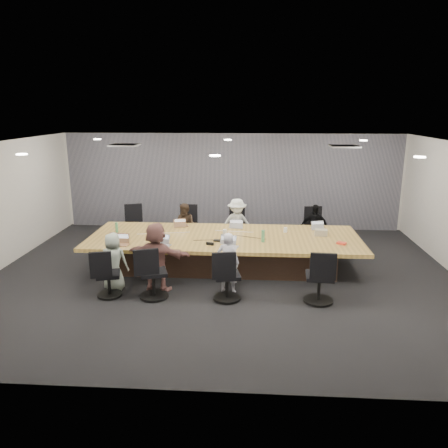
# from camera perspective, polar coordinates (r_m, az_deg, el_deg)

# --- Properties ---
(floor) EXTENTS (10.00, 8.00, 0.00)m
(floor) POSITION_cam_1_polar(r_m,az_deg,el_deg) (9.50, -0.16, -6.75)
(floor) COLOR black
(floor) RESTS_ON ground
(ceiling) EXTENTS (10.00, 8.00, 0.00)m
(ceiling) POSITION_cam_1_polar(r_m,az_deg,el_deg) (8.86, -0.17, 10.33)
(ceiling) COLOR white
(ceiling) RESTS_ON wall_back
(wall_back) EXTENTS (10.00, 0.00, 2.80)m
(wall_back) POSITION_cam_1_polar(r_m,az_deg,el_deg) (13.00, 1.04, 5.58)
(wall_back) COLOR beige
(wall_back) RESTS_ON ground
(wall_front) EXTENTS (10.00, 0.00, 2.80)m
(wall_front) POSITION_cam_1_polar(r_m,az_deg,el_deg) (5.29, -3.16, -8.61)
(wall_front) COLOR beige
(wall_front) RESTS_ON ground
(curtain) EXTENTS (9.80, 0.04, 2.80)m
(curtain) POSITION_cam_1_polar(r_m,az_deg,el_deg) (12.92, 1.03, 5.52)
(curtain) COLOR slate
(curtain) RESTS_ON ground
(conference_table) EXTENTS (6.00, 2.20, 0.74)m
(conference_table) POSITION_cam_1_polar(r_m,az_deg,el_deg) (9.83, 0.04, -3.51)
(conference_table) COLOR #3B261C
(conference_table) RESTS_ON ground
(chair_0) EXTENTS (0.73, 0.73, 0.85)m
(chair_0) POSITION_cam_1_polar(r_m,az_deg,el_deg) (11.89, -12.25, -0.47)
(chair_0) COLOR black
(chair_0) RESTS_ON ground
(chair_1) EXTENTS (0.58, 0.58, 0.86)m
(chair_1) POSITION_cam_1_polar(r_m,az_deg,el_deg) (11.55, -4.72, -0.59)
(chair_1) COLOR black
(chair_1) RESTS_ON ground
(chair_2) EXTENTS (0.55, 0.55, 0.76)m
(chair_2) POSITION_cam_1_polar(r_m,az_deg,el_deg) (11.45, 1.74, -0.95)
(chair_2) COLOR black
(chair_2) RESTS_ON ground
(chair_3) EXTENTS (0.66, 0.66, 0.86)m
(chair_3) POSITION_cam_1_polar(r_m,az_deg,el_deg) (11.54, 11.41, -0.87)
(chair_3) COLOR black
(chair_3) RESTS_ON ground
(chair_4) EXTENTS (0.61, 0.61, 0.74)m
(chair_4) POSITION_cam_1_polar(r_m,az_deg,el_deg) (8.67, -14.83, -6.85)
(chair_4) COLOR black
(chair_4) RESTS_ON ground
(chair_5) EXTENTS (0.73, 0.73, 0.86)m
(chair_5) POSITION_cam_1_polar(r_m,az_deg,el_deg) (8.41, -9.22, -6.77)
(chair_5) COLOR black
(chair_5) RESTS_ON ground
(chair_6) EXTENTS (0.64, 0.64, 0.81)m
(chair_6) POSITION_cam_1_polar(r_m,az_deg,el_deg) (8.23, 0.39, -7.23)
(chair_6) COLOR black
(chair_6) RESTS_ON ground
(chair_7) EXTENTS (0.62, 0.62, 0.86)m
(chair_7) POSITION_cam_1_polar(r_m,az_deg,el_deg) (8.31, 12.35, -7.21)
(chair_7) COLOR black
(chair_7) RESTS_ON ground
(person_1) EXTENTS (0.63, 0.52, 1.18)m
(person_1) POSITION_cam_1_polar(r_m,az_deg,el_deg) (11.18, -5.00, -0.29)
(person_1) COLOR #392A20
(person_1) RESTS_ON ground
(laptop_1) EXTENTS (0.33, 0.26, 0.02)m
(laptop_1) POSITION_cam_1_polar(r_m,az_deg,el_deg) (10.61, -5.46, -0.23)
(laptop_1) COLOR #8C6647
(laptop_1) RESTS_ON conference_table
(person_2) EXTENTS (0.94, 0.69, 1.32)m
(person_2) POSITION_cam_1_polar(r_m,az_deg,el_deg) (11.04, 1.68, -0.05)
(person_2) COLOR silver
(person_2) RESTS_ON ground
(laptop_2) EXTENTS (0.33, 0.24, 0.02)m
(laptop_2) POSITION_cam_1_polar(r_m,az_deg,el_deg) (10.49, 1.57, -0.35)
(laptop_2) COLOR #B2B2B7
(laptop_2) RESTS_ON conference_table
(person_3) EXTENTS (0.75, 0.43, 1.20)m
(person_3) POSITION_cam_1_polar(r_m,az_deg,el_deg) (11.16, 11.68, -0.50)
(person_3) COLOR black
(person_3) RESTS_ON ground
(laptop_3) EXTENTS (0.33, 0.25, 0.02)m
(laptop_3) POSITION_cam_1_polar(r_m,az_deg,el_deg) (10.60, 12.12, -0.52)
(laptop_3) COLOR #B2B2B7
(laptop_3) RESTS_ON conference_table
(person_4) EXTENTS (0.59, 0.40, 1.16)m
(person_4) POSITION_cam_1_polar(r_m,az_deg,el_deg) (8.90, -14.22, -4.76)
(person_4) COLOR #98A797
(person_4) RESTS_ON ground
(laptop_4) EXTENTS (0.31, 0.22, 0.02)m
(laptop_4) POSITION_cam_1_polar(r_m,az_deg,el_deg) (9.35, -13.27, -2.67)
(laptop_4) COLOR #8C6647
(laptop_4) RESTS_ON conference_table
(person_5) EXTENTS (1.35, 0.67, 1.39)m
(person_5) POSITION_cam_1_polar(r_m,az_deg,el_deg) (8.64, -8.78, -4.27)
(person_5) COLOR brown
(person_5) RESTS_ON ground
(laptop_5) EXTENTS (0.37, 0.29, 0.02)m
(laptop_5) POSITION_cam_1_polar(r_m,az_deg,el_deg) (9.13, -8.06, -2.82)
(laptop_5) COLOR #B2B2B7
(laptop_5) RESTS_ON conference_table
(person_6) EXTENTS (0.49, 0.38, 1.22)m
(person_6) POSITION_cam_1_polar(r_m,az_deg,el_deg) (8.48, 0.53, -5.08)
(person_6) COLOR #B4B2C1
(person_6) RESTS_ON ground
(laptop_6) EXTENTS (0.38, 0.30, 0.02)m
(laptop_6) POSITION_cam_1_polar(r_m,az_deg,el_deg) (8.96, 0.74, -3.03)
(laptop_6) COLOR #B2B2B7
(laptop_6) RESTS_ON conference_table
(bottle_green_left) EXTENTS (0.07, 0.07, 0.23)m
(bottle_green_left) POSITION_cam_1_polar(r_m,az_deg,el_deg) (10.31, -13.85, -0.44)
(bottle_green_left) COLOR #4D9360
(bottle_green_left) RESTS_ON conference_table
(bottle_green_right) EXTENTS (0.08, 0.08, 0.26)m
(bottle_green_right) POSITION_cam_1_polar(r_m,az_deg,el_deg) (9.32, 5.11, -1.59)
(bottle_green_right) COLOR #4D9360
(bottle_green_right) RESTS_ON conference_table
(bottle_clear) EXTENTS (0.08, 0.08, 0.23)m
(bottle_clear) POSITION_cam_1_polar(r_m,az_deg,el_deg) (9.87, -9.23, -0.87)
(bottle_clear) COLOR silver
(bottle_clear) RESTS_ON conference_table
(cup_white_far) EXTENTS (0.11, 0.11, 0.11)m
(cup_white_far) POSITION_cam_1_polar(r_m,az_deg,el_deg) (9.89, 0.10, -1.02)
(cup_white_far) COLOR white
(cup_white_far) RESTS_ON conference_table
(cup_white_near) EXTENTS (0.11, 0.11, 0.11)m
(cup_white_near) POSITION_cam_1_polar(r_m,az_deg,el_deg) (10.14, 8.03, -0.78)
(cup_white_near) COLOR white
(cup_white_near) RESTS_ON conference_table
(mug_brown) EXTENTS (0.09, 0.09, 0.11)m
(mug_brown) POSITION_cam_1_polar(r_m,az_deg,el_deg) (9.97, -14.45, -1.39)
(mug_brown) COLOR brown
(mug_brown) RESTS_ON conference_table
(mic_left) EXTENTS (0.16, 0.12, 0.03)m
(mic_left) POSITION_cam_1_polar(r_m,az_deg,el_deg) (9.38, -0.88, -2.16)
(mic_left) COLOR black
(mic_left) RESTS_ON conference_table
(mic_right) EXTENTS (0.20, 0.17, 0.03)m
(mic_right) POSITION_cam_1_polar(r_m,az_deg,el_deg) (9.70, 0.70, -1.57)
(mic_right) COLOR black
(mic_right) RESTS_ON conference_table
(stapler) EXTENTS (0.17, 0.09, 0.06)m
(stapler) POSITION_cam_1_polar(r_m,az_deg,el_deg) (9.11, -1.83, -2.58)
(stapler) COLOR black
(stapler) RESTS_ON conference_table
(canvas_bag) EXTENTS (0.28, 0.18, 0.14)m
(canvas_bag) POSITION_cam_1_polar(r_m,az_deg,el_deg) (9.99, 12.56, -1.10)
(canvas_bag) COLOR tan
(canvas_bag) RESTS_ON conference_table
(snack_packet) EXTENTS (0.22, 0.20, 0.04)m
(snack_packet) POSITION_cam_1_polar(r_m,az_deg,el_deg) (9.50, 15.10, -2.44)
(snack_packet) COLOR red
(snack_packet) RESTS_ON conference_table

